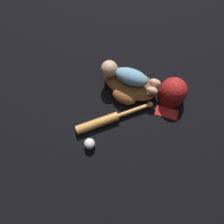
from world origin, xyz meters
TOP-DOWN VIEW (x-y plane):
  - ground_plane at (0.00, 0.00)m, footprint 6.00×6.00m
  - baseball_glove at (-0.05, 0.06)m, footprint 0.41×0.30m
  - baby_figure at (-0.01, 0.06)m, footprint 0.40×0.19m
  - baseball_bat at (-0.06, 0.35)m, footprint 0.33×0.45m
  - baseball at (-0.07, 0.53)m, footprint 0.07×0.07m
  - baseball_cap at (-0.31, -0.05)m, footprint 0.21×0.26m

SIDE VIEW (x-z plane):
  - ground_plane at x=0.00m, z-range 0.00..0.00m
  - baseball_bat at x=-0.06m, z-range 0.00..0.06m
  - baseball at x=-0.07m, z-range 0.00..0.07m
  - baseball_glove at x=-0.05m, z-range 0.00..0.08m
  - baseball_cap at x=-0.31m, z-range -0.02..0.16m
  - baby_figure at x=-0.01m, z-range 0.08..0.19m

